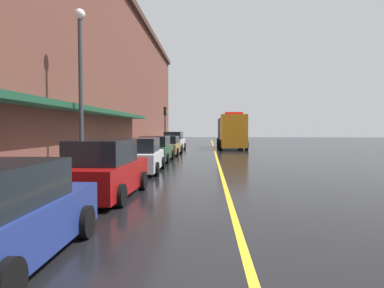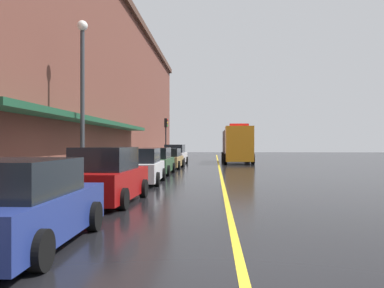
{
  "view_description": "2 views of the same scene",
  "coord_description": "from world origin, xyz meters",
  "views": [
    {
      "loc": [
        -0.64,
        -4.04,
        2.15
      ],
      "look_at": [
        -1.63,
        17.88,
        1.17
      ],
      "focal_mm": 33.01,
      "sensor_mm": 36.0,
      "label": 1
    },
    {
      "loc": [
        -0.42,
        -5.85,
        1.92
      ],
      "look_at": [
        -2.3,
        27.94,
        1.87
      ],
      "focal_mm": 37.1,
      "sensor_mm": 36.0,
      "label": 2
    }
  ],
  "objects": [
    {
      "name": "ground_plane",
      "position": [
        0.0,
        25.0,
        0.0
      ],
      "size": [
        112.0,
        112.0,
        0.0
      ],
      "primitive_type": "plane",
      "color": "black"
    },
    {
      "name": "sidewalk_left",
      "position": [
        -6.2,
        25.0,
        0.07
      ],
      "size": [
        2.4,
        70.0,
        0.15
      ],
      "primitive_type": "cube",
      "color": "gray",
      "rests_on": "ground"
    },
    {
      "name": "lane_center_stripe",
      "position": [
        0.0,
        25.0,
        0.0
      ],
      "size": [
        0.16,
        70.0,
        0.01
      ],
      "primitive_type": "cube",
      "color": "gold",
      "rests_on": "ground"
    },
    {
      "name": "brick_building_left",
      "position": [
        -11.99,
        23.99,
        6.77
      ],
      "size": [
        10.36,
        64.0,
        13.52
      ],
      "color": "brown",
      "rests_on": "ground"
    },
    {
      "name": "parked_car_0",
      "position": [
        -3.95,
        1.22,
        0.77
      ],
      "size": [
        2.13,
        4.48,
        1.63
      ],
      "rotation": [
        0.0,
        0.0,
        1.58
      ],
      "color": "navy",
      "rests_on": "ground"
    },
    {
      "name": "parked_car_1",
      "position": [
        -3.86,
        6.72,
        0.84
      ],
      "size": [
        2.11,
        4.47,
        1.8
      ],
      "rotation": [
        0.0,
        0.0,
        1.53
      ],
      "color": "maroon",
      "rests_on": "ground"
    },
    {
      "name": "parked_car_2",
      "position": [
        -3.94,
        12.93,
        0.79
      ],
      "size": [
        2.22,
        4.55,
        1.68
      ],
      "rotation": [
        0.0,
        0.0,
        1.6
      ],
      "color": "silver",
      "rests_on": "ground"
    },
    {
      "name": "parked_car_3",
      "position": [
        -4.01,
        18.62,
        0.78
      ],
      "size": [
        2.03,
        4.82,
        1.65
      ],
      "rotation": [
        0.0,
        0.0,
        1.57
      ],
      "color": "#2D5133",
      "rests_on": "ground"
    },
    {
      "name": "parked_car_4",
      "position": [
        -3.85,
        24.3,
        0.73
      ],
      "size": [
        2.08,
        4.4,
        1.53
      ],
      "rotation": [
        0.0,
        0.0,
        1.54
      ],
      "color": "#A5844C",
      "rests_on": "ground"
    },
    {
      "name": "parked_car_5",
      "position": [
        -4.0,
        30.55,
        0.84
      ],
      "size": [
        2.15,
        4.66,
        1.81
      ],
      "rotation": [
        0.0,
        0.0,
        1.54
      ],
      "color": "silver",
      "rests_on": "ground"
    },
    {
      "name": "utility_truck",
      "position": [
        1.81,
        33.5,
        1.77
      ],
      "size": [
        2.87,
        9.2,
        3.71
      ],
      "rotation": [
        0.0,
        0.0,
        -1.56
      ],
      "color": "orange",
      "rests_on": "ground"
    },
    {
      "name": "parking_meter_0",
      "position": [
        -5.35,
        24.14,
        1.06
      ],
      "size": [
        0.14,
        0.18,
        1.33
      ],
      "color": "#4C4C51",
      "rests_on": "sidewalk_left"
    },
    {
      "name": "parking_meter_1",
      "position": [
        -5.35,
        20.54,
        1.06
      ],
      "size": [
        0.14,
        0.18,
        1.33
      ],
      "color": "#4C4C51",
      "rests_on": "sidewalk_left"
    },
    {
      "name": "parking_meter_2",
      "position": [
        -5.35,
        12.12,
        1.06
      ],
      "size": [
        0.14,
        0.18,
        1.33
      ],
      "color": "#4C4C51",
      "rests_on": "sidewalk_left"
    },
    {
      "name": "street_lamp_left",
      "position": [
        -5.95,
        10.53,
        4.4
      ],
      "size": [
        0.44,
        0.44,
        6.94
      ],
      "color": "#33383D",
      "rests_on": "sidewalk_left"
    },
    {
      "name": "traffic_light_near",
      "position": [
        -5.29,
        34.06,
        3.16
      ],
      "size": [
        0.38,
        0.36,
        4.3
      ],
      "color": "#232326",
      "rests_on": "sidewalk_left"
    }
  ]
}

